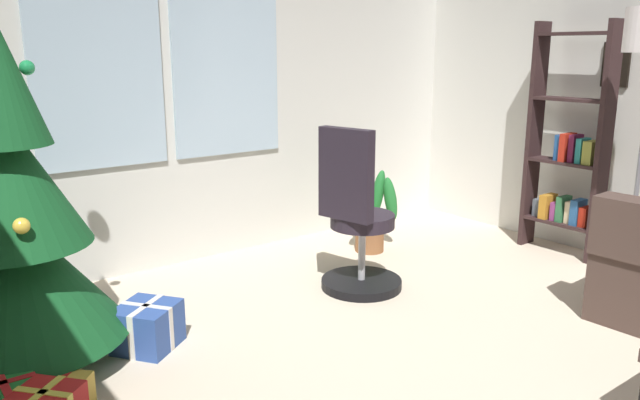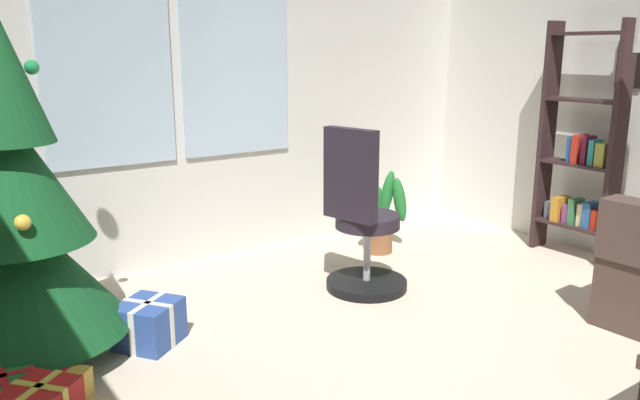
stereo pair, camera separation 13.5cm
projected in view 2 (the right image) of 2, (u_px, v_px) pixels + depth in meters
ground_plane at (467, 399)px, 3.03m from camera, size 4.91×5.14×0.10m
wall_back_with_windows at (217, 92)px, 4.78m from camera, size 4.91×0.12×2.58m
holiday_tree at (17, 221)px, 3.15m from camera, size 1.06×1.06×2.28m
gift_box_green at (5, 397)px, 2.77m from camera, size 0.27×0.29×0.21m
gift_box_gold at (52, 396)px, 2.82m from camera, size 0.39×0.39×0.16m
gift_box_blue at (149, 323)px, 3.47m from camera, size 0.43×0.43×0.25m
office_chair at (362, 228)px, 4.16m from camera, size 0.56×0.56×1.13m
bookshelf at (580, 156)px, 4.81m from camera, size 0.18×0.64×1.83m
potted_plant at (380, 215)px, 5.06m from camera, size 0.45×0.37×0.65m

